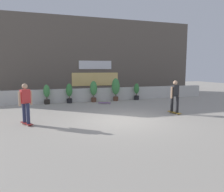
{
  "coord_description": "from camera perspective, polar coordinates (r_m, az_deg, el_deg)",
  "views": [
    {
      "loc": [
        -3.33,
        -8.83,
        2.29
      ],
      "look_at": [
        0.0,
        1.5,
        0.9
      ],
      "focal_mm": 34.37,
      "sensor_mm": 36.0,
      "label": 1
    }
  ],
  "objects": [
    {
      "name": "skateboard_near_camera",
      "position": [
        14.04,
        -2.0,
        -1.84
      ],
      "size": [
        0.81,
        0.51,
        0.08
      ],
      "color": "#72338C",
      "rests_on": "ground"
    },
    {
      "name": "potted_plant_1",
      "position": [
        14.55,
        -11.31,
        0.99
      ],
      "size": [
        0.42,
        0.42,
        1.31
      ],
      "color": "black",
      "rests_on": "ground"
    },
    {
      "name": "skater_mid_plaza",
      "position": [
        11.33,
        16.39,
        0.17
      ],
      "size": [
        0.55,
        0.82,
        1.7
      ],
      "color": "#BF8C26",
      "rests_on": "ground"
    },
    {
      "name": "ground_plane",
      "position": [
        9.71,
        2.74,
        -6.35
      ],
      "size": [
        48.0,
        48.0,
        0.0
      ],
      "primitive_type": "plane",
      "color": "#A8A093"
    },
    {
      "name": "building_backdrop",
      "position": [
        19.14,
        -7.95,
        10.09
      ],
      "size": [
        20.0,
        2.08,
        6.5
      ],
      "color": "#60564C",
      "rests_on": "ground"
    },
    {
      "name": "planter_wall",
      "position": [
        15.31,
        -5.18,
        0.36
      ],
      "size": [
        18.0,
        0.4,
        0.9
      ],
      "primitive_type": "cube",
      "color": "beige",
      "rests_on": "ground"
    },
    {
      "name": "potted_plant_4",
      "position": [
        15.88,
        6.55,
        1.33
      ],
      "size": [
        0.38,
        0.38,
        1.22
      ],
      "color": "black",
      "rests_on": "ground"
    },
    {
      "name": "skater_by_wall_right",
      "position": [
        9.35,
        -22.02,
        -1.52
      ],
      "size": [
        0.56,
        0.8,
        1.7
      ],
      "color": "maroon",
      "rests_on": "ground"
    },
    {
      "name": "potted_plant_0",
      "position": [
        14.47,
        -16.98,
        0.66
      ],
      "size": [
        0.4,
        0.4,
        1.27
      ],
      "color": "#2D2823",
      "rests_on": "ground"
    },
    {
      "name": "potted_plant_2",
      "position": [
        14.82,
        -4.91,
        1.65
      ],
      "size": [
        0.49,
        0.49,
        1.45
      ],
      "color": "brown",
      "rests_on": "ground"
    },
    {
      "name": "potted_plant_3",
      "position": [
        15.25,
        1.0,
        2.26
      ],
      "size": [
        0.57,
        0.57,
        1.62
      ],
      "color": "brown",
      "rests_on": "ground"
    }
  ]
}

